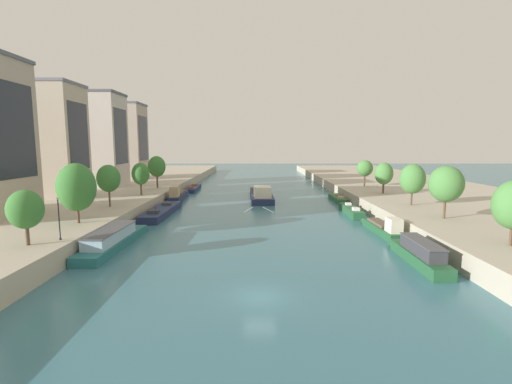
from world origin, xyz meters
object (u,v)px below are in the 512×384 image
Objects in this scene: moored_boat_right_upstream at (382,228)px; moored_boat_right_far at (336,199)px; tree_right_far at (512,205)px; tree_left_nearest at (23,210)px; tree_left_by_lamp at (155,167)px; moored_boat_right_lone at (418,253)px; barge_midriver at (260,194)px; moored_boat_left_midway at (111,239)px; moored_boat_left_lone at (160,211)px; tree_right_distant at (411,179)px; moored_boat_left_near at (192,188)px; tree_left_far at (139,174)px; tree_right_by_lamp at (363,168)px; tree_left_second at (107,179)px; moored_boat_left_far at (177,196)px; tree_left_end_of_row at (75,187)px; moored_boat_right_end at (350,210)px; tree_right_third at (382,174)px; tree_right_nearest at (444,184)px; lamppost_left_bank at (57,216)px.

moored_boat_right_far is at bearing 89.58° from moored_boat_right_upstream.
moored_boat_right_upstream is 1.83× the size of tree_right_far.
tree_left_nearest is 45.85m from tree_left_by_lamp.
moored_boat_right_lone is 1.62× the size of tree_left_by_lamp.
moored_boat_right_lone is at bearing -70.84° from barge_midriver.
moored_boat_left_midway is at bearing -82.25° from tree_left_by_lamp.
moored_boat_left_lone is 36.29m from moored_boat_right_far.
tree_left_nearest is 51.94m from tree_right_distant.
moored_boat_left_near reaches higher than moored_boat_right_far.
tree_left_far reaches higher than moored_boat_left_near.
tree_left_far reaches higher than tree_right_by_lamp.
tree_right_far is (46.81, -21.72, -0.46)m from tree_left_second.
tree_right_distant reaches higher than moored_boat_left_near.
moored_boat_left_near is 42.82m from tree_right_by_lamp.
moored_boat_left_midway is 16.82m from tree_left_second.
moored_boat_left_far is 1.92× the size of tree_left_by_lamp.
tree_left_end_of_row reaches higher than barge_midriver.
tree_left_by_lamp is (-22.93, 0.89, 6.00)m from barge_midriver.
moored_boat_right_upstream is at bearing -11.71° from tree_left_second.
tree_left_far is 57.73m from tree_right_far.
moored_boat_left_far reaches higher than moored_boat_right_upstream.
tree_left_end_of_row is (-38.01, -17.30, 6.03)m from moored_boat_right_end.
tree_left_end_of_row is 24.76m from tree_left_far.
moored_boat_right_far is 1.73× the size of tree_right_far.
tree_left_far is (-0.02, 34.62, 0.58)m from tree_left_nearest.
moored_boat_left_far is at bearing 74.20° from tree_left_second.
tree_right_third is (8.73, 35.70, 5.13)m from moored_boat_right_lone.
moored_boat_left_far is 2.54× the size of tree_left_nearest.
tree_right_nearest reaches higher than moored_boat_right_lone.
tree_left_second reaches higher than barge_midriver.
lamppost_left_bank is (-44.42, -21.23, -1.75)m from tree_right_distant.
tree_left_end_of_row is 1.12× the size of tree_right_distant.
moored_boat_right_far is (33.34, -18.07, 0.00)m from moored_boat_left_near.
tree_left_by_lamp is at bearing 90.02° from tree_left_end_of_row.
tree_left_second is (-6.10, 14.61, 5.68)m from moored_boat_left_midway.
tree_right_nearest is (41.06, -30.14, 5.75)m from moored_boat_left_far.
moored_boat_right_far is 1.54× the size of tree_left_by_lamp.
tree_left_nearest reaches higher than moored_boat_right_lone.
moored_boat_left_near is 16.10m from tree_left_by_lamp.
tree_left_far reaches higher than moored_boat_right_far.
moored_boat_right_lone is at bearing -91.21° from moored_boat_right_far.
moored_boat_left_lone is 32.17m from moored_boat_right_end.
moored_boat_left_lone is 11.54m from tree_left_far.
moored_boat_right_end is at bearing 1.16° from moored_boat_left_lone.
tree_right_by_lamp is at bearing 11.09° from barge_midriver.
tree_right_by_lamp is (46.86, 39.77, -0.30)m from tree_left_end_of_row.
tree_left_by_lamp is (-5.19, 3.10, 5.97)m from moored_boat_left_far.
tree_right_far is (7.27, -13.52, 5.36)m from moored_boat_right_upstream.
moored_boat_right_end is (-0.72, 13.83, -0.18)m from moored_boat_right_upstream.
moored_boat_right_lone is 40.12m from moored_boat_right_far.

